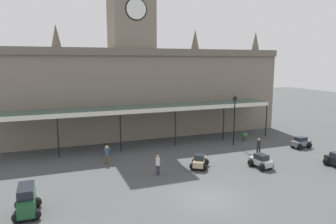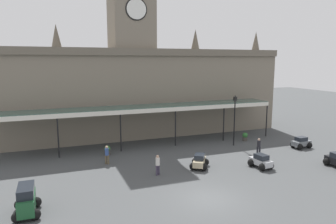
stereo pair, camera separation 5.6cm
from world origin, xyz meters
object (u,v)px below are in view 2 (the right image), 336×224
object	(u,v)px
planter_by_canopy	(107,150)
pedestrian_crossing_forecourt	(107,154)
pedestrian_near_entrance	(158,164)
planter_near_kerb	(245,137)
pedestrian_beside_cars	(259,146)
car_silver_sedan	(261,162)
car_beige_sedan	(199,162)
victorian_lamppost	(235,115)
car_grey_sedan	(301,143)
car_green_van	(27,202)

from	to	relation	value
planter_by_canopy	pedestrian_crossing_forecourt	bearing A→B (deg)	-100.83
pedestrian_near_entrance	planter_near_kerb	world-z (taller)	pedestrian_near_entrance
pedestrian_beside_cars	planter_by_canopy	xyz separation A→B (m)	(-13.75, 5.25, -0.42)
car_silver_sedan	pedestrian_beside_cars	size ratio (longest dim) A/B	1.28
planter_near_kerb	car_beige_sedan	bearing A→B (deg)	-144.75
pedestrian_near_entrance	victorian_lamppost	bearing A→B (deg)	27.36
car_grey_sedan	pedestrian_beside_cars	world-z (taller)	pedestrian_beside_cars
car_silver_sedan	car_grey_sedan	xyz separation A→B (m)	(7.91, 3.62, 0.00)
pedestrian_near_entrance	pedestrian_beside_cars	bearing A→B (deg)	8.11
car_beige_sedan	planter_near_kerb	bearing A→B (deg)	35.25
car_grey_sedan	pedestrian_near_entrance	size ratio (longest dim) A/B	1.26
car_green_van	planter_by_canopy	size ratio (longest dim) A/B	2.50
pedestrian_beside_cars	victorian_lamppost	distance (m)	4.66
pedestrian_crossing_forecourt	pedestrian_beside_cars	world-z (taller)	same
car_beige_sedan	pedestrian_near_entrance	world-z (taller)	pedestrian_near_entrance
pedestrian_crossing_forecourt	victorian_lamppost	world-z (taller)	victorian_lamppost
pedestrian_near_entrance	planter_near_kerb	bearing A→B (deg)	27.51
car_beige_sedan	victorian_lamppost	distance (m)	8.95
car_green_van	planter_near_kerb	distance (m)	24.57
car_grey_sedan	car_beige_sedan	distance (m)	12.95
car_grey_sedan	car_beige_sedan	xyz separation A→B (m)	(-12.84, -1.75, 0.00)
pedestrian_crossing_forecourt	pedestrian_near_entrance	size ratio (longest dim) A/B	1.00
car_silver_sedan	car_grey_sedan	world-z (taller)	same
car_beige_sedan	pedestrian_crossing_forecourt	size ratio (longest dim) A/B	1.35
car_grey_sedan	planter_near_kerb	world-z (taller)	car_grey_sedan
car_grey_sedan	planter_near_kerb	size ratio (longest dim) A/B	2.19
victorian_lamppost	car_silver_sedan	bearing A→B (deg)	-104.48
car_grey_sedan	victorian_lamppost	world-z (taller)	victorian_lamppost
victorian_lamppost	pedestrian_near_entrance	bearing A→B (deg)	-152.64
car_silver_sedan	planter_near_kerb	world-z (taller)	car_silver_sedan
car_beige_sedan	planter_by_canopy	xyz separation A→B (m)	(-6.73, 6.45, -0.01)
car_silver_sedan	pedestrian_near_entrance	xyz separation A→B (m)	(-8.84, 1.52, 0.41)
car_silver_sedan	pedestrian_beside_cars	bearing A→B (deg)	55.79
planter_by_canopy	planter_near_kerb	distance (m)	15.78
pedestrian_crossing_forecourt	victorian_lamppost	bearing A→B (deg)	5.46
car_beige_sedan	victorian_lamppost	xyz separation A→B (m)	(6.74, 5.16, 2.85)
car_silver_sedan	planter_by_canopy	bearing A→B (deg)	144.47
car_green_van	planter_near_kerb	size ratio (longest dim) A/B	2.50
car_beige_sedan	planter_near_kerb	distance (m)	11.08
pedestrian_beside_cars	planter_by_canopy	distance (m)	14.72
car_beige_sedan	pedestrian_beside_cars	bearing A→B (deg)	9.74
car_green_van	victorian_lamppost	xyz separation A→B (m)	(20.07, 8.90, 2.55)
victorian_lamppost	planter_by_canopy	distance (m)	13.83
victorian_lamppost	car_beige_sedan	bearing A→B (deg)	-142.57
car_green_van	car_grey_sedan	bearing A→B (deg)	11.84
car_beige_sedan	victorian_lamppost	bearing A→B (deg)	37.43
pedestrian_crossing_forecourt	victorian_lamppost	xyz separation A→B (m)	(13.97, 1.34, 2.44)
car_beige_sedan	planter_near_kerb	xyz separation A→B (m)	(9.04, 6.39, -0.01)
car_green_van	pedestrian_crossing_forecourt	size ratio (longest dim) A/B	1.44
car_silver_sedan	planter_by_canopy	world-z (taller)	car_silver_sedan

